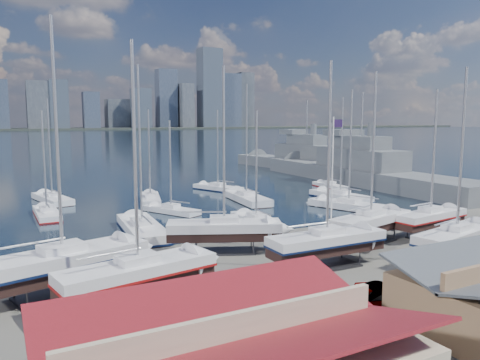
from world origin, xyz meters
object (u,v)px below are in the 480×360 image
naval_ship_east (360,175)px  car_a (375,298)px  sailboat_cradle_0 (63,263)px  flagpole (333,173)px  naval_ship_west (306,163)px

naval_ship_east → car_a: naval_ship_east is taller
sailboat_cradle_0 → flagpole: size_ratio=1.52×
sailboat_cradle_0 → flagpole: 24.57m
sailboat_cradle_0 → car_a: bearing=-49.8°
sailboat_cradle_0 → car_a: 20.89m
car_a → naval_ship_east: bearing=69.8°
naval_ship_west → flagpole: (-37.81, -55.95, 5.37)m
naval_ship_west → car_a: bearing=140.3°
naval_ship_west → car_a: 82.27m
sailboat_cradle_0 → flagpole: sailboat_cradle_0 is taller
car_a → flagpole: flagpole is taller
naval_ship_east → flagpole: naval_ship_east is taller
naval_ship_east → naval_ship_west: 23.85m
sailboat_cradle_0 → flagpole: (24.07, 0.97, 4.83)m
flagpole → car_a: bearing=-118.5°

